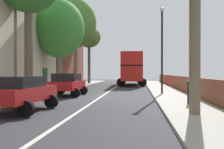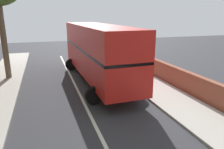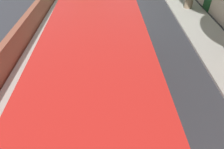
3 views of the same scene
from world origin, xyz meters
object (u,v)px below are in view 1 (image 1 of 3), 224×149
object	(u,v)px
lamppost_right	(162,43)
street_tree_left_2	(76,23)
double_decker_bus	(132,67)
street_tree_left_0	(59,29)
litter_bin_right	(193,92)
parked_car_red_left_2	(68,83)
street_tree_left_4	(89,38)
parked_car_red_left_1	(19,91)

from	to	relation	value
lamppost_right	street_tree_left_2	bearing A→B (deg)	127.17
double_decker_bus	street_tree_left_0	world-z (taller)	street_tree_left_0
lamppost_right	litter_bin_right	world-z (taller)	lamppost_right
parked_car_red_left_2	lamppost_right	bearing A→B (deg)	7.92
street_tree_left_4	parked_car_red_left_2	bearing A→B (deg)	-83.77
street_tree_left_2	street_tree_left_4	size ratio (longest dim) A/B	1.31
street_tree_left_4	litter_bin_right	size ratio (longest dim) A/B	6.94
double_decker_bus	litter_bin_right	bearing A→B (deg)	-80.31
street_tree_left_2	litter_bin_right	xyz separation A→B (m)	(10.49, -18.27, -7.14)
street_tree_left_0	street_tree_left_2	size ratio (longest dim) A/B	0.79
street_tree_left_0	street_tree_left_4	size ratio (longest dim) A/B	1.03
parked_car_red_left_1	street_tree_left_2	distance (m)	22.30
street_tree_left_0	litter_bin_right	world-z (taller)	street_tree_left_0
parked_car_red_left_2	street_tree_left_2	xyz separation A→B (m)	(-2.69, 13.47, 6.95)
double_decker_bus	parked_car_red_left_2	size ratio (longest dim) A/B	2.92
street_tree_left_0	street_tree_left_4	bearing A→B (deg)	88.05
street_tree_left_2	street_tree_left_4	xyz separation A→B (m)	(0.62, 5.52, -1.10)
parked_car_red_left_1	litter_bin_right	bearing A→B (deg)	19.35
street_tree_left_0	street_tree_left_2	xyz separation A→B (m)	(-0.18, 7.39, 1.99)
double_decker_bus	street_tree_left_0	xyz separation A→B (m)	(-6.71, -10.20, 3.52)
street_tree_left_0	parked_car_red_left_2	bearing A→B (deg)	-67.55
parked_car_red_left_2	street_tree_left_0	bearing A→B (deg)	112.45
lamppost_right	litter_bin_right	distance (m)	6.60
parked_car_red_left_1	lamppost_right	distance (m)	11.26
street_tree_left_4	lamppost_right	size ratio (longest dim) A/B	1.32
parked_car_red_left_1	street_tree_left_4	world-z (taller)	street_tree_left_4
parked_car_red_left_1	street_tree_left_0	xyz separation A→B (m)	(-2.51, 13.62, 4.98)
street_tree_left_2	double_decker_bus	bearing A→B (deg)	22.17
double_decker_bus	street_tree_left_4	size ratio (longest dim) A/B	1.39
street_tree_left_0	litter_bin_right	xyz separation A→B (m)	(10.31, -10.88, -5.15)
street_tree_left_0	lamppost_right	xyz separation A→B (m)	(9.31, -5.14, -2.07)
lamppost_right	double_decker_bus	bearing A→B (deg)	99.63
parked_car_red_left_1	street_tree_left_0	world-z (taller)	street_tree_left_0
double_decker_bus	street_tree_left_0	size ratio (longest dim) A/B	1.34
street_tree_left_0	street_tree_left_4	world-z (taller)	street_tree_left_0
street_tree_left_2	street_tree_left_0	bearing A→B (deg)	-88.59
street_tree_left_2	parked_car_red_left_1	bearing A→B (deg)	-82.70
street_tree_left_2	lamppost_right	distance (m)	16.23
double_decker_bus	litter_bin_right	xyz separation A→B (m)	(3.60, -21.08, -1.63)
street_tree_left_4	litter_bin_right	xyz separation A→B (m)	(9.87, -23.78, -6.05)
parked_car_red_left_2	street_tree_left_2	world-z (taller)	street_tree_left_2
street_tree_left_0	lamppost_right	distance (m)	10.83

